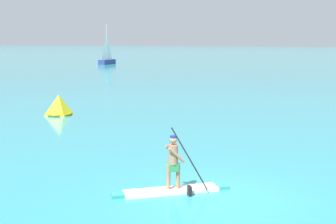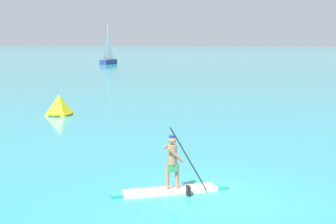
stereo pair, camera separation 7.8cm
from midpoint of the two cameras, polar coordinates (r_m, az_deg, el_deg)
ground at (r=12.39m, az=5.62°, el=-10.69°), size 440.00×440.00×0.00m
paddleboarder_mid_center at (r=12.67m, az=0.65°, el=-8.44°), size 3.03×1.97×1.96m
race_marker_buoy at (r=25.95m, az=-13.35°, el=0.73°), size 1.70×1.70×1.12m
sailboat_left_horizon at (r=75.75m, az=-7.44°, el=6.59°), size 1.43×4.19×6.38m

